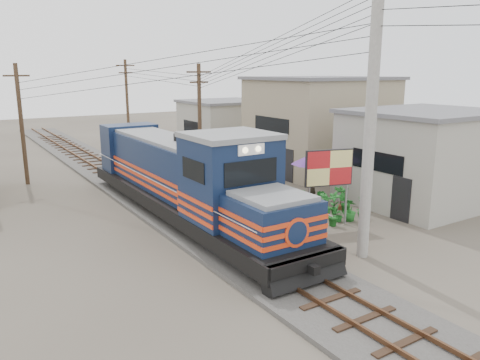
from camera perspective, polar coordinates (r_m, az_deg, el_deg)
ground at (r=15.98m, az=4.50°, el=-11.19°), size 120.00×120.00×0.00m
ballast at (r=24.21m, az=-9.83°, el=-2.58°), size 3.60×70.00×0.16m
track at (r=24.16m, az=-9.85°, el=-2.17°), size 1.15×70.00×0.12m
locomotive at (r=21.00m, az=-6.72°, el=0.01°), size 3.13×17.07×4.23m
utility_pole_main at (r=16.64m, az=15.65°, el=7.25°), size 0.40×0.40×10.00m
wooden_pole_mid at (r=28.99m, az=-4.94°, el=7.40°), size 1.60×0.24×7.00m
wooden_pole_far at (r=41.94m, az=-13.58°, el=9.22°), size 1.60×0.24×7.50m
wooden_pole_left at (r=29.97m, az=-25.11°, el=6.40°), size 1.60×0.24×7.00m
power_lines at (r=21.89m, az=-9.40°, el=15.60°), size 9.65×19.00×3.30m
shophouse_front at (r=25.36m, az=21.61°, el=2.68°), size 7.35×6.30×4.70m
shophouse_mid at (r=31.97m, az=9.70°, el=6.78°), size 8.40×7.35×6.20m
shophouse_back at (r=39.25m, az=-1.88°, el=6.65°), size 6.30×6.30×4.20m
billboard at (r=20.21m, az=10.81°, el=1.20°), size 2.11×0.72×3.35m
market_umbrella at (r=24.29m, az=8.83°, el=2.52°), size 2.66×2.66×2.44m
vendor at (r=24.08m, az=8.70°, el=-0.71°), size 0.74×0.71×1.71m
plant_nursery at (r=21.81m, az=10.08°, el=-3.29°), size 3.39×3.09×1.10m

